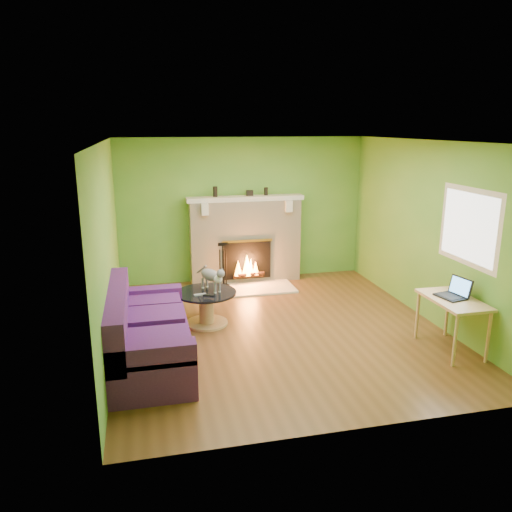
{
  "coord_description": "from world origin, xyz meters",
  "views": [
    {
      "loc": [
        -1.79,
        -6.35,
        2.8
      ],
      "look_at": [
        -0.24,
        0.4,
        0.98
      ],
      "focal_mm": 35.0,
      "sensor_mm": 36.0,
      "label": 1
    }
  ],
  "objects_px": {
    "desk": "(453,305)",
    "cat": "(211,278)",
    "sofa": "(145,335)",
    "coffee_table": "(206,306)"
  },
  "relations": [
    {
      "from": "coffee_table",
      "to": "sofa",
      "type": "bearing_deg",
      "value": -130.48
    },
    {
      "from": "coffee_table",
      "to": "desk",
      "type": "bearing_deg",
      "value": -27.96
    },
    {
      "from": "sofa",
      "to": "coffee_table",
      "type": "height_order",
      "value": "sofa"
    },
    {
      "from": "sofa",
      "to": "desk",
      "type": "bearing_deg",
      "value": -7.78
    },
    {
      "from": "desk",
      "to": "cat",
      "type": "height_order",
      "value": "cat"
    },
    {
      "from": "sofa",
      "to": "coffee_table",
      "type": "relative_size",
      "value": 2.39
    },
    {
      "from": "sofa",
      "to": "desk",
      "type": "distance_m",
      "value": 3.85
    },
    {
      "from": "desk",
      "to": "sofa",
      "type": "bearing_deg",
      "value": 172.22
    },
    {
      "from": "cat",
      "to": "desk",
      "type": "bearing_deg",
      "value": -57.96
    },
    {
      "from": "desk",
      "to": "cat",
      "type": "bearing_deg",
      "value": 150.6
    }
  ]
}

